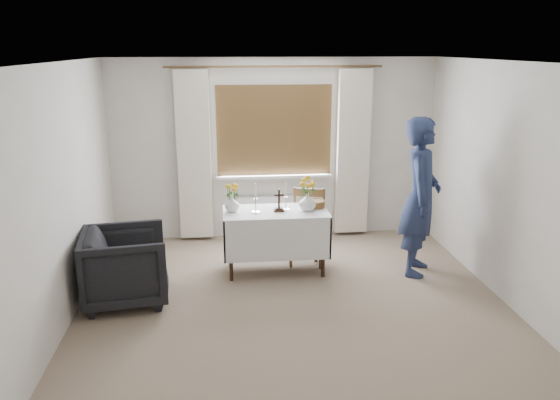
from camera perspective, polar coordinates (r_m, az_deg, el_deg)
The scene contains 12 objects.
ground at distance 5.66m, azimuth 1.80°, elevation -12.02°, with size 5.00×5.00×0.00m, color gray.
altar_table at distance 6.57m, azimuth -0.47°, elevation -4.32°, with size 1.24×0.64×0.76m, color white.
wooden_chair at distance 6.80m, azimuth 2.88°, elevation -2.89°, with size 0.43×0.43×0.93m, color brown, non-canonical shape.
armchair at distance 6.04m, azimuth -15.84°, elevation -6.68°, with size 0.85×0.87×0.79m, color black.
person at distance 6.59m, azimuth 14.46°, elevation 0.32°, with size 0.69×0.45×1.88m, color navy.
radiator at distance 7.78m, azimuth -0.55°, elevation -1.72°, with size 1.10×0.10×0.60m, color silver.
wooden_cross at distance 6.40m, azimuth -0.10°, elevation -0.04°, with size 0.12×0.09×0.27m, color black, non-canonical shape.
candlestick_left at distance 6.35m, azimuth -2.57°, elevation 0.19°, with size 0.10×0.10×0.35m, color silver, non-canonical shape.
candlestick_right at distance 6.44m, azimuth 0.62°, elevation 0.37°, with size 0.09×0.09×0.33m, color silver, non-canonical shape.
flower_vase_left at distance 6.43m, azimuth -5.03°, elevation -0.41°, with size 0.18×0.18×0.18m, color silver.
flower_vase_right at distance 6.44m, azimuth 2.89°, elevation -0.21°, with size 0.20×0.20×0.21m, color silver.
wicker_basket at distance 6.60m, azimuth 3.75°, elevation -0.40°, with size 0.22×0.22×0.08m, color brown.
Camera 1 is at (-0.69, -4.96, 2.65)m, focal length 35.00 mm.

